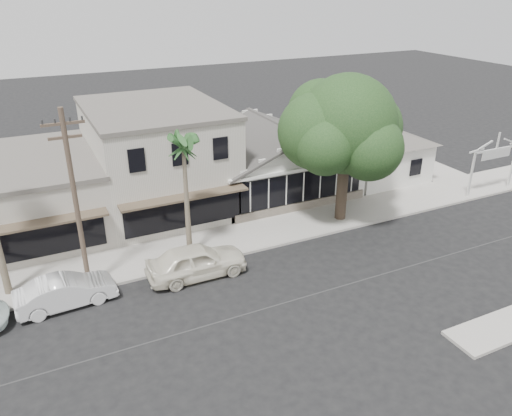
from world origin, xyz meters
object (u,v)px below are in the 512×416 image
arch_sign (496,151)px  utility_pole (75,200)px  car_0 (197,261)px  shade_tree (343,126)px  car_1 (66,292)px

arch_sign → utility_pole: utility_pole is taller
car_0 → shade_tree: (10.28, 2.57, 5.14)m
shade_tree → car_0: bearing=-165.9°
arch_sign → car_0: bearing=-176.8°
utility_pole → car_0: (5.17, -1.16, -3.92)m
car_1 → shade_tree: size_ratio=0.49×
utility_pole → car_1: (-1.13, -0.92, -4.05)m
arch_sign → car_0: 22.39m
car_0 → car_1: bearing=88.5°
arch_sign → utility_pole: 27.45m
arch_sign → car_0: (-22.23, -1.26, -2.29)m
utility_pole → car_1: bearing=-140.9°
car_0 → shade_tree: shade_tree is taller
utility_pole → shade_tree: (15.45, 1.41, 1.21)m
arch_sign → car_1: bearing=-178.0°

